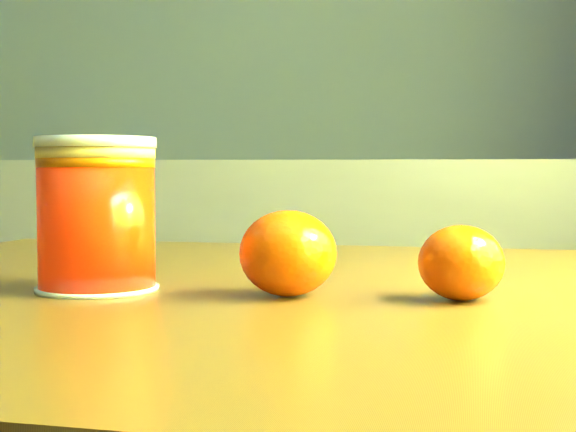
{
  "coord_description": "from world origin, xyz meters",
  "views": [
    {
      "loc": [
        1.03,
        -0.36,
        0.87
      ],
      "look_at": [
        0.97,
        0.24,
        0.84
      ],
      "focal_mm": 50.0,
      "sensor_mm": 36.0,
      "label": 1
    }
  ],
  "objects": [
    {
      "name": "orange_front",
      "position": [
        1.1,
        0.21,
        0.81
      ],
      "size": [
        0.06,
        0.06,
        0.05
      ],
      "primitive_type": "ellipsoid",
      "rotation": [
        0.0,
        0.0,
        0.07
      ],
      "color": "#DC4A04",
      "rests_on": "table"
    },
    {
      "name": "juice_glass",
      "position": [
        0.83,
        0.23,
        0.84
      ],
      "size": [
        0.09,
        0.09,
        0.11
      ],
      "rotation": [
        0.0,
        0.0,
        0.28
      ],
      "color": "#FD2705",
      "rests_on": "table"
    },
    {
      "name": "orange_back",
      "position": [
        0.98,
        0.22,
        0.82
      ],
      "size": [
        0.07,
        0.07,
        0.06
      ],
      "primitive_type": "ellipsoid",
      "rotation": [
        0.0,
        0.0,
        -0.03
      ],
      "color": "#DC4A04",
      "rests_on": "table"
    },
    {
      "name": "table",
      "position": [
        1.04,
        0.26,
        0.68
      ],
      "size": [
        1.14,
        0.87,
        0.78
      ],
      "rotation": [
        0.0,
        0.0,
        -0.14
      ],
      "color": "brown",
      "rests_on": "ground"
    }
  ]
}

